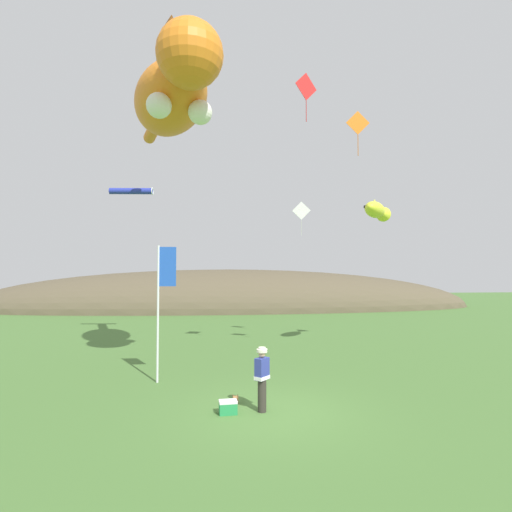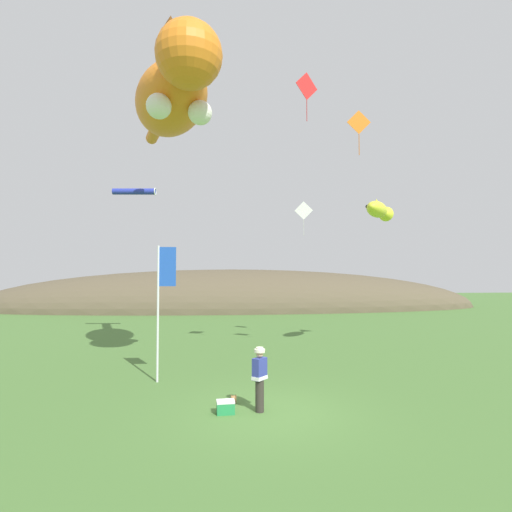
{
  "view_description": "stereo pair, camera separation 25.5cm",
  "coord_description": "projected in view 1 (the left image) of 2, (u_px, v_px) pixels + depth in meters",
  "views": [
    {
      "loc": [
        -1.62,
        -10.99,
        3.86
      ],
      "look_at": [
        0.0,
        4.0,
        4.48
      ],
      "focal_mm": 28.0,
      "sensor_mm": 36.0,
      "label": 1
    },
    {
      "loc": [
        -1.37,
        -11.02,
        3.86
      ],
      "look_at": [
        0.0,
        4.0,
        4.48
      ],
      "focal_mm": 28.0,
      "sensor_mm": 36.0,
      "label": 2
    }
  ],
  "objects": [
    {
      "name": "ground_plane",
      "position": [
        272.0,
        413.0,
        10.94
      ],
      "size": [
        120.0,
        120.0,
        0.0
      ],
      "primitive_type": "plane",
      "color": "#477033"
    },
    {
      "name": "distant_hill_ridge",
      "position": [
        228.0,
        308.0,
        42.73
      ],
      "size": [
        54.0,
        13.98,
        8.31
      ],
      "color": "brown",
      "rests_on": "ground"
    },
    {
      "name": "festival_attendant",
      "position": [
        262.0,
        377.0,
        11.07
      ],
      "size": [
        0.48,
        0.48,
        1.77
      ],
      "color": "#332D28",
      "rests_on": "ground"
    },
    {
      "name": "kite_spool",
      "position": [
        235.0,
        399.0,
        11.71
      ],
      "size": [
        0.16,
        0.27,
        0.27
      ],
      "color": "olive",
      "rests_on": "ground"
    },
    {
      "name": "picnic_cooler",
      "position": [
        228.0,
        407.0,
        10.88
      ],
      "size": [
        0.51,
        0.36,
        0.36
      ],
      "color": "#268C4C",
      "rests_on": "ground"
    },
    {
      "name": "festival_banner_pole",
      "position": [
        162.0,
        292.0,
        14.1
      ],
      "size": [
        0.66,
        0.08,
        4.81
      ],
      "color": "silver",
      "rests_on": "ground"
    },
    {
      "name": "kite_giant_cat",
      "position": [
        174.0,
        93.0,
        15.55
      ],
      "size": [
        4.2,
        9.43,
        2.95
      ],
      "color": "orange"
    },
    {
      "name": "kite_fish_windsock",
      "position": [
        377.0,
        211.0,
        19.87
      ],
      "size": [
        2.39,
        2.82,
        0.9
      ],
      "color": "yellow"
    },
    {
      "name": "kite_tube_streamer",
      "position": [
        132.0,
        191.0,
        23.19
      ],
      "size": [
        2.53,
        0.61,
        0.44
      ],
      "color": "#2633A5"
    },
    {
      "name": "kite_diamond_red",
      "position": [
        306.0,
        87.0,
        16.59
      ],
      "size": [
        1.04,
        0.57,
        2.08
      ],
      "color": "red"
    },
    {
      "name": "kite_diamond_white",
      "position": [
        301.0,
        211.0,
        22.54
      ],
      "size": [
        1.01,
        0.27,
        1.93
      ],
      "color": "white"
    },
    {
      "name": "kite_diamond_orange",
      "position": [
        358.0,
        123.0,
        16.89
      ],
      "size": [
        1.02,
        0.08,
        1.92
      ],
      "color": "orange"
    }
  ]
}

